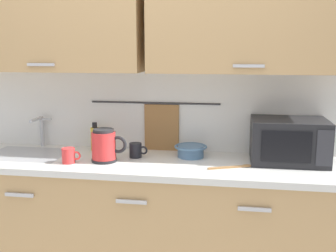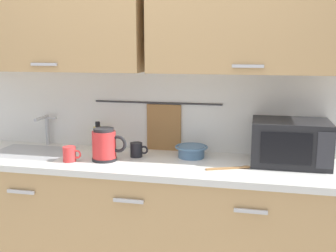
# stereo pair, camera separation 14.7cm
# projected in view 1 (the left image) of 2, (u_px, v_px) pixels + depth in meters

# --- Properties ---
(counter_unit) EXTENTS (2.53, 0.64, 0.90)m
(counter_unit) POSITION_uv_depth(u_px,v_px,m) (142.00, 225.00, 2.65)
(counter_unit) COLOR tan
(counter_unit) RESTS_ON ground
(back_wall_assembly) EXTENTS (3.70, 0.41, 2.50)m
(back_wall_assembly) POSITION_uv_depth(u_px,v_px,m) (150.00, 60.00, 2.67)
(back_wall_assembly) COLOR silver
(back_wall_assembly) RESTS_ON ground
(sink_faucet) EXTENTS (0.09, 0.17, 0.22)m
(sink_faucet) POSITION_uv_depth(u_px,v_px,m) (41.00, 127.00, 2.88)
(sink_faucet) COLOR #B2B5BA
(sink_faucet) RESTS_ON counter_unit
(microwave) EXTENTS (0.46, 0.35, 0.27)m
(microwave) POSITION_uv_depth(u_px,v_px,m) (289.00, 141.00, 2.50)
(microwave) COLOR black
(microwave) RESTS_ON counter_unit
(electric_kettle) EXTENTS (0.23, 0.16, 0.21)m
(electric_kettle) POSITION_uv_depth(u_px,v_px,m) (104.00, 146.00, 2.52)
(electric_kettle) COLOR black
(electric_kettle) RESTS_ON counter_unit
(dish_soap_bottle) EXTENTS (0.06, 0.06, 0.20)m
(dish_soap_bottle) POSITION_uv_depth(u_px,v_px,m) (95.00, 138.00, 2.80)
(dish_soap_bottle) COLOR yellow
(dish_soap_bottle) RESTS_ON counter_unit
(mug_near_sink) EXTENTS (0.12, 0.08, 0.09)m
(mug_near_sink) POSITION_uv_depth(u_px,v_px,m) (69.00, 156.00, 2.49)
(mug_near_sink) COLOR red
(mug_near_sink) RESTS_ON counter_unit
(mixing_bowl) EXTENTS (0.21, 0.21, 0.08)m
(mixing_bowl) POSITION_uv_depth(u_px,v_px,m) (191.00, 150.00, 2.63)
(mixing_bowl) COLOR #4C7093
(mixing_bowl) RESTS_ON counter_unit
(mug_by_kettle) EXTENTS (0.12, 0.08, 0.09)m
(mug_by_kettle) POSITION_uv_depth(u_px,v_px,m) (136.00, 150.00, 2.62)
(mug_by_kettle) COLOR black
(mug_by_kettle) RESTS_ON counter_unit
(wooden_spoon) EXTENTS (0.27, 0.13, 0.01)m
(wooden_spoon) POSITION_uv_depth(u_px,v_px,m) (235.00, 167.00, 2.40)
(wooden_spoon) COLOR #9E7042
(wooden_spoon) RESTS_ON counter_unit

